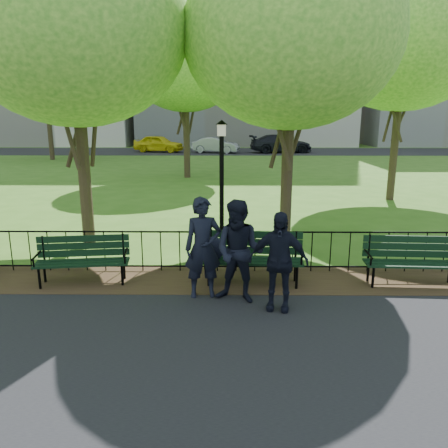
{
  "coord_description": "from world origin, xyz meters",
  "views": [
    {
      "loc": [
        0.03,
        -6.84,
        3.24
      ],
      "look_at": [
        -0.05,
        1.5,
        1.18
      ],
      "focal_mm": 35.0,
      "sensor_mm": 36.0,
      "label": 1
    }
  ],
  "objects_px": {
    "tree_far_w": "(43,57)",
    "person_mid": "(239,252)",
    "park_bench_left_a": "(83,255)",
    "tree_near_e": "(292,35)",
    "tree_far_c": "(185,58)",
    "sedan_dark": "(281,144)",
    "park_bench_main": "(236,251)",
    "lamppost": "(222,182)",
    "person_left": "(203,248)",
    "tree_near_w": "(73,26)",
    "person_right": "(278,261)",
    "sedan_silver": "(216,145)",
    "park_bench_right_a": "(412,255)",
    "taxi": "(159,144)",
    "tree_mid_e": "(405,37)"
  },
  "relations": [
    {
      "from": "tree_far_w",
      "to": "person_mid",
      "type": "distance_m",
      "value": 30.4
    },
    {
      "from": "park_bench_left_a",
      "to": "tree_near_e",
      "type": "bearing_deg",
      "value": 27.84
    },
    {
      "from": "tree_far_c",
      "to": "sedan_dark",
      "type": "height_order",
      "value": "tree_far_c"
    },
    {
      "from": "park_bench_main",
      "to": "tree_far_w",
      "type": "relative_size",
      "value": 0.19
    },
    {
      "from": "lamppost",
      "to": "tree_far_w",
      "type": "relative_size",
      "value": 0.29
    },
    {
      "from": "park_bench_left_a",
      "to": "person_left",
      "type": "distance_m",
      "value": 2.54
    },
    {
      "from": "lamppost",
      "to": "tree_far_w",
      "type": "xyz_separation_m",
      "value": [
        -13.37,
        23.36,
        5.74
      ]
    },
    {
      "from": "tree_near_w",
      "to": "tree_far_c",
      "type": "distance_m",
      "value": 12.86
    },
    {
      "from": "tree_far_c",
      "to": "tree_near_w",
      "type": "bearing_deg",
      "value": -96.26
    },
    {
      "from": "lamppost",
      "to": "person_right",
      "type": "bearing_deg",
      "value": -73.0
    },
    {
      "from": "lamppost",
      "to": "sedan_silver",
      "type": "xyz_separation_m",
      "value": [
        -0.97,
        29.72,
        -1.02
      ]
    },
    {
      "from": "park_bench_right_a",
      "to": "sedan_silver",
      "type": "height_order",
      "value": "sedan_silver"
    },
    {
      "from": "tree_near_e",
      "to": "lamppost",
      "type": "bearing_deg",
      "value": -148.97
    },
    {
      "from": "tree_near_w",
      "to": "sedan_silver",
      "type": "xyz_separation_m",
      "value": [
        2.49,
        29.07,
        -4.57
      ]
    },
    {
      "from": "park_bench_left_a",
      "to": "person_right",
      "type": "height_order",
      "value": "person_right"
    },
    {
      "from": "taxi",
      "to": "sedan_silver",
      "type": "height_order",
      "value": "taxi"
    },
    {
      "from": "tree_far_c",
      "to": "person_left",
      "type": "distance_m",
      "value": 17.05
    },
    {
      "from": "park_bench_left_a",
      "to": "tree_far_c",
      "type": "xyz_separation_m",
      "value": [
        0.65,
        15.48,
        5.53
      ]
    },
    {
      "from": "tree_near_w",
      "to": "person_left",
      "type": "height_order",
      "value": "tree_near_w"
    },
    {
      "from": "park_bench_main",
      "to": "taxi",
      "type": "height_order",
      "value": "taxi"
    },
    {
      "from": "tree_mid_e",
      "to": "person_right",
      "type": "height_order",
      "value": "tree_mid_e"
    },
    {
      "from": "person_right",
      "to": "park_bench_right_a",
      "type": "bearing_deg",
      "value": 35.22
    },
    {
      "from": "tree_mid_e",
      "to": "sedan_silver",
      "type": "height_order",
      "value": "tree_mid_e"
    },
    {
      "from": "park_bench_main",
      "to": "taxi",
      "type": "xyz_separation_m",
      "value": [
        -6.62,
        32.79,
        0.11
      ]
    },
    {
      "from": "park_bench_main",
      "to": "person_right",
      "type": "height_order",
      "value": "person_right"
    },
    {
      "from": "tree_near_e",
      "to": "tree_far_w",
      "type": "relative_size",
      "value": 0.69
    },
    {
      "from": "person_mid",
      "to": "park_bench_main",
      "type": "bearing_deg",
      "value": 109.96
    },
    {
      "from": "tree_far_w",
      "to": "person_left",
      "type": "relative_size",
      "value": 5.82
    },
    {
      "from": "lamppost",
      "to": "tree_mid_e",
      "type": "bearing_deg",
      "value": 46.51
    },
    {
      "from": "park_bench_main",
      "to": "park_bench_right_a",
      "type": "relative_size",
      "value": 1.08
    },
    {
      "from": "tree_near_w",
      "to": "person_mid",
      "type": "xyz_separation_m",
      "value": [
        3.82,
        -3.61,
        -4.34
      ]
    },
    {
      "from": "tree_far_w",
      "to": "park_bench_main",
      "type": "bearing_deg",
      "value": -61.74
    },
    {
      "from": "person_mid",
      "to": "tree_far_w",
      "type": "bearing_deg",
      "value": 135.21
    },
    {
      "from": "lamppost",
      "to": "tree_mid_e",
      "type": "distance_m",
      "value": 10.57
    },
    {
      "from": "tree_near_e",
      "to": "person_right",
      "type": "height_order",
      "value": "tree_near_e"
    },
    {
      "from": "park_bench_main",
      "to": "tree_far_w",
      "type": "xyz_separation_m",
      "value": [
        -13.69,
        25.46,
        6.78
      ]
    },
    {
      "from": "park_bench_main",
      "to": "tree_near_w",
      "type": "bearing_deg",
      "value": 148.41
    },
    {
      "from": "park_bench_main",
      "to": "park_bench_left_a",
      "type": "bearing_deg",
      "value": -176.11
    },
    {
      "from": "tree_near_e",
      "to": "sedan_dark",
      "type": "xyz_separation_m",
      "value": [
        3.29,
        29.1,
        -4.31
      ]
    },
    {
      "from": "tree_far_w",
      "to": "taxi",
      "type": "bearing_deg",
      "value": 46.04
    },
    {
      "from": "person_left",
      "to": "person_mid",
      "type": "relative_size",
      "value": 1.0
    },
    {
      "from": "person_left",
      "to": "person_right",
      "type": "xyz_separation_m",
      "value": [
        1.3,
        -0.54,
        -0.07
      ]
    },
    {
      "from": "lamppost",
      "to": "sedan_dark",
      "type": "bearing_deg",
      "value": 80.64
    },
    {
      "from": "tree_far_w",
      "to": "park_bench_right_a",
      "type": "bearing_deg",
      "value": -56.08
    },
    {
      "from": "sedan_silver",
      "to": "person_left",
      "type": "bearing_deg",
      "value": -166.49
    },
    {
      "from": "park_bench_left_a",
      "to": "park_bench_main",
      "type": "bearing_deg",
      "value": -7.7
    },
    {
      "from": "park_bench_main",
      "to": "taxi",
      "type": "bearing_deg",
      "value": 105.76
    },
    {
      "from": "park_bench_left_a",
      "to": "person_left",
      "type": "xyz_separation_m",
      "value": [
        2.42,
        -0.67,
        0.35
      ]
    },
    {
      "from": "tree_far_c",
      "to": "lamppost",
      "type": "bearing_deg",
      "value": -81.23
    },
    {
      "from": "tree_near_e",
      "to": "tree_far_c",
      "type": "height_order",
      "value": "tree_far_c"
    }
  ]
}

